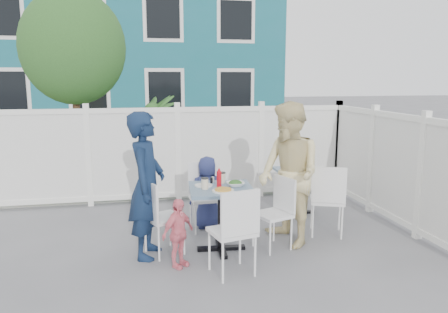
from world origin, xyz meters
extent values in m
plane|color=slate|center=(0.00, 0.00, 0.00)|extent=(80.00, 80.00, 0.00)
cube|color=gray|center=(0.00, 3.80, 0.01)|extent=(24.00, 2.60, 0.01)
cube|color=black|center=(0.00, 7.50, 0.00)|extent=(24.00, 5.00, 0.01)
cube|color=gray|center=(0.00, 10.60, 0.01)|extent=(24.00, 1.60, 0.01)
cube|color=#155F6A|center=(-0.50, 14.00, 3.00)|extent=(11.00, 6.00, 6.00)
cube|color=black|center=(-3.00, 11.02, 1.60)|extent=(1.20, 0.04, 1.40)
cube|color=black|center=(1.00, 11.02, 1.60)|extent=(1.20, 0.04, 1.40)
cube|color=black|center=(-3.00, 11.02, 4.10)|extent=(1.20, 0.04, 1.40)
cube|color=black|center=(1.00, 11.02, 4.10)|extent=(1.20, 0.04, 1.40)
cube|color=white|center=(0.10, 2.40, 0.82)|extent=(5.80, 0.04, 1.40)
cube|color=white|center=(0.10, 2.40, 1.56)|extent=(5.86, 0.08, 0.08)
cube|color=white|center=(0.10, 2.40, 0.06)|extent=(5.86, 0.08, 0.12)
cube|color=white|center=(3.00, 0.60, 0.82)|extent=(0.04, 3.60, 1.40)
cube|color=white|center=(3.00, 0.60, 1.56)|extent=(0.08, 3.66, 0.08)
cube|color=white|center=(3.00, 0.60, 0.06)|extent=(0.08, 3.66, 0.12)
cylinder|color=#382316|center=(-1.60, 3.30, 1.20)|extent=(0.12, 0.12, 2.40)
ellipsoid|color=#274E1F|center=(-1.60, 3.30, 2.60)|extent=(1.80, 1.62, 1.98)
cube|color=gold|center=(-2.49, 4.00, 0.68)|extent=(0.77, 0.58, 1.36)
imported|color=#274E1F|center=(-0.28, 3.10, 0.88)|extent=(1.34, 1.34, 1.77)
imported|color=#274E1F|center=(1.98, 3.00, 0.74)|extent=(1.75, 1.75, 1.47)
cube|color=#405376|center=(0.39, 0.13, 0.77)|extent=(0.80, 0.80, 0.04)
cylinder|color=black|center=(0.39, 0.13, 0.39)|extent=(0.09, 0.09, 0.73)
cube|color=black|center=(0.39, 0.13, 0.02)|extent=(0.59, 0.13, 0.04)
cube|color=black|center=(0.39, 0.13, 0.02)|extent=(0.13, 0.59, 0.04)
cube|color=#405376|center=(1.84, 1.30, 0.68)|extent=(0.68, 0.68, 0.04)
cylinder|color=black|center=(1.84, 1.30, 0.34)|extent=(0.08, 0.08, 0.64)
cube|color=black|center=(1.84, 1.30, 0.02)|extent=(0.52, 0.09, 0.04)
cube|color=black|center=(1.84, 1.30, 0.02)|extent=(0.09, 0.52, 0.04)
cube|color=white|center=(-0.29, 0.17, 0.44)|extent=(0.52, 0.53, 0.04)
cube|color=white|center=(-0.46, 0.09, 0.69)|extent=(0.19, 0.39, 0.44)
cylinder|color=white|center=(-0.21, 0.40, 0.22)|extent=(0.02, 0.02, 0.44)
cylinder|color=white|center=(-0.07, 0.08, 0.22)|extent=(0.02, 0.02, 0.44)
cylinder|color=white|center=(-0.52, 0.26, 0.22)|extent=(0.02, 0.02, 0.44)
cylinder|color=white|center=(-0.37, -0.06, 0.22)|extent=(0.02, 0.02, 0.44)
cube|color=white|center=(1.02, 0.06, 0.43)|extent=(0.50, 0.51, 0.04)
cube|color=white|center=(1.19, 0.12, 0.67)|extent=(0.17, 0.39, 0.43)
cylinder|color=white|center=(0.93, -0.16, 0.22)|extent=(0.02, 0.02, 0.43)
cylinder|color=white|center=(0.81, 0.16, 0.22)|extent=(0.02, 0.02, 0.43)
cylinder|color=white|center=(1.23, -0.05, 0.22)|extent=(0.02, 0.02, 0.43)
cylinder|color=white|center=(1.11, 0.27, 0.22)|extent=(0.02, 0.02, 0.43)
cube|color=white|center=(0.33, 0.88, 0.45)|extent=(0.44, 0.42, 0.04)
cube|color=white|center=(0.32, 1.07, 0.70)|extent=(0.42, 0.05, 0.45)
cylinder|color=white|center=(0.52, 0.72, 0.23)|extent=(0.02, 0.02, 0.45)
cylinder|color=white|center=(0.16, 0.70, 0.23)|extent=(0.02, 0.02, 0.45)
cylinder|color=white|center=(0.50, 1.06, 0.23)|extent=(0.02, 0.02, 0.45)
cylinder|color=white|center=(0.14, 1.04, 0.23)|extent=(0.02, 0.02, 0.45)
cube|color=white|center=(0.38, -0.53, 0.47)|extent=(0.52, 0.51, 0.04)
cube|color=white|center=(0.42, -0.72, 0.73)|extent=(0.43, 0.13, 0.47)
cylinder|color=white|center=(0.16, -0.40, 0.23)|extent=(0.03, 0.03, 0.47)
cylinder|color=white|center=(0.52, -0.31, 0.23)|extent=(0.03, 0.03, 0.47)
cylinder|color=white|center=(0.24, -0.74, 0.23)|extent=(0.03, 0.03, 0.47)
cylinder|color=white|center=(0.60, -0.66, 0.23)|extent=(0.03, 0.03, 0.47)
cube|color=white|center=(1.89, 0.39, 0.47)|extent=(0.56, 0.54, 0.04)
cube|color=white|center=(1.82, 0.21, 0.73)|extent=(0.42, 0.19, 0.47)
cylinder|color=white|center=(1.78, 0.62, 0.23)|extent=(0.02, 0.02, 0.47)
cylinder|color=white|center=(2.13, 0.49, 0.23)|extent=(0.02, 0.02, 0.47)
cylinder|color=white|center=(1.65, 0.29, 0.23)|extent=(0.02, 0.02, 0.47)
cylinder|color=white|center=(2.00, 0.16, 0.23)|extent=(0.02, 0.02, 0.47)
imported|color=#10213E|center=(-0.49, 0.15, 0.86)|extent=(0.56, 0.71, 1.71)
imported|color=gold|center=(1.26, 0.17, 0.90)|extent=(0.86, 1.01, 1.81)
imported|color=navy|center=(0.36, 0.98, 0.51)|extent=(0.50, 0.32, 1.02)
imported|color=pink|center=(-0.17, -0.25, 0.39)|extent=(0.48, 0.44, 0.79)
cylinder|color=white|center=(0.38, -0.06, 0.80)|extent=(0.26, 0.26, 0.02)
cylinder|color=white|center=(0.20, 0.24, 0.80)|extent=(0.22, 0.22, 0.01)
imported|color=white|center=(0.57, 0.15, 0.82)|extent=(0.21, 0.21, 0.05)
cylinder|color=beige|center=(0.19, 0.09, 0.85)|extent=(0.08, 0.08, 0.12)
cylinder|color=beige|center=(0.45, 0.34, 0.85)|extent=(0.08, 0.08, 0.12)
cylinder|color=#B70A16|center=(0.37, 0.16, 0.89)|extent=(0.06, 0.06, 0.19)
cylinder|color=white|center=(0.34, 0.38, 0.83)|extent=(0.03, 0.03, 0.08)
cylinder|color=black|center=(0.31, 0.36, 0.83)|extent=(0.03, 0.03, 0.07)
camera|label=1|loc=(-0.59, -4.85, 2.10)|focal=35.00mm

